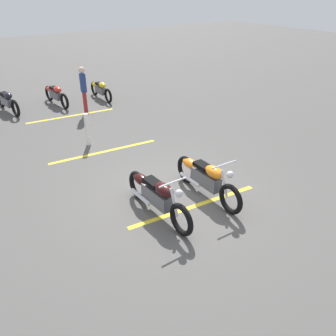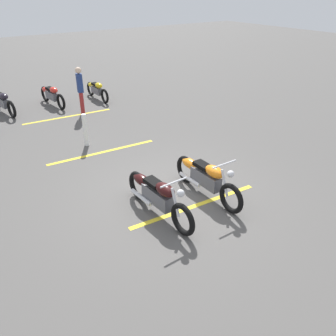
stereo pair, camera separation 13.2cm
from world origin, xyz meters
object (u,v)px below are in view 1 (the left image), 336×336
motorcycle_dark_foreground (156,195)px  motorcycle_row_left (55,94)px  motorcycle_bright_foreground (205,177)px  motorcycle_row_center (7,100)px  motorcycle_row_far_left (100,89)px  bollard_post (87,129)px  bystander_secondary (84,88)px

motorcycle_dark_foreground → motorcycle_row_left: bearing=173.4°
motorcycle_bright_foreground → motorcycle_dark_foreground: size_ratio=1.00×
motorcycle_row_left → motorcycle_row_center: 1.80m
motorcycle_bright_foreground → motorcycle_dark_foreground: bearing=-89.2°
motorcycle_row_far_left → motorcycle_row_center: size_ratio=0.92×
motorcycle_row_left → bollard_post: size_ratio=2.10×
motorcycle_row_center → motorcycle_bright_foreground: bearing=7.0°
motorcycle_row_center → bystander_secondary: 3.03m
bollard_post → motorcycle_row_far_left: bearing=-28.4°
motorcycle_bright_foreground → bollard_post: motorcycle_bright_foreground is taller
motorcycle_row_left → bystander_secondary: bearing=12.1°
motorcycle_row_left → bollard_post: (-4.42, 0.46, 0.07)m
motorcycle_bright_foreground → bystander_secondary: size_ratio=1.31×
motorcycle_dark_foreground → motorcycle_row_center: (8.71, 1.13, -0.03)m
bystander_secondary → bollard_post: size_ratio=1.76×
motorcycle_dark_foreground → motorcycle_row_far_left: (8.33, -2.46, -0.07)m
motorcycle_row_center → bollard_post: bearing=7.6°
motorcycle_dark_foreground → bystander_secondary: bystander_secondary is taller
motorcycle_row_left → bollard_post: bearing=-12.2°
motorcycle_row_far_left → motorcycle_row_center: 3.61m
motorcycle_row_center → bystander_secondary: bearing=43.5°
bystander_secondary → bollard_post: 2.95m
motorcycle_row_left → motorcycle_row_center: size_ratio=0.97×
motorcycle_row_left → motorcycle_row_center: bearing=-100.7°
motorcycle_bright_foreground → motorcycle_row_center: 9.03m
bollard_post → motorcycle_bright_foreground: bearing=-165.1°
motorcycle_dark_foreground → bystander_secondary: 7.00m
motorcycle_bright_foreground → motorcycle_row_left: motorcycle_bright_foreground is taller
bystander_secondary → motorcycle_bright_foreground: bearing=101.8°
motorcycle_row_left → motorcycle_row_far_left: bearing=76.2°
motorcycle_row_far_left → bystander_secondary: size_ratio=1.13×
motorcycle_bright_foreground → motorcycle_row_left: 8.58m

